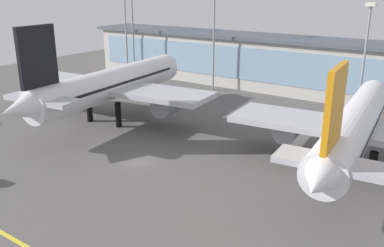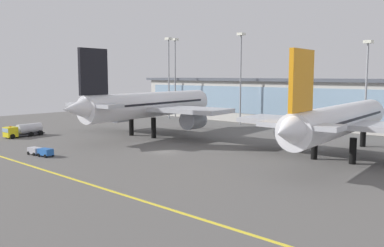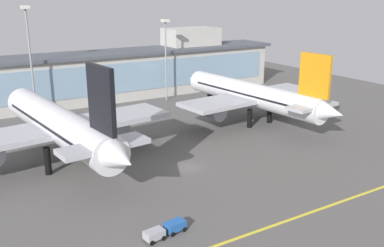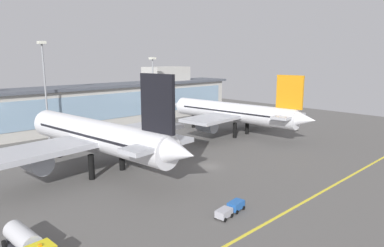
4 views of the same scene
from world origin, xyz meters
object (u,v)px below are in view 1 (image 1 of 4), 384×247
Objects in this scene: airliner_near_left at (112,84)px; apron_light_mast_east at (214,22)px; airliner_near_right at (355,126)px; apron_light_mast_far_east at (367,42)px; apron_light_mast_centre at (125,18)px; apron_light_mast_west at (132,16)px.

apron_light_mast_east reaches higher than airliner_near_left.
apron_light_mast_far_east reaches higher than airliner_near_right.
apron_light_mast_far_east is at bearing 0.54° from apron_light_mast_east.
airliner_near_right is at bearing -21.05° from apron_light_mast_centre.
apron_light_mast_east reaches higher than airliner_near_right.
airliner_near_right is (44.01, 3.16, -0.68)m from airliner_near_left.
apron_light_mast_west reaches higher than apron_light_mast_centre.
airliner_near_left is 50.12m from apron_light_mast_far_east.
airliner_near_right is 73.41m from apron_light_mast_centre.
apron_light_mast_centre is 61.56m from apron_light_mast_far_east.
apron_light_mast_west is (-25.79, 34.13, 9.77)m from airliner_near_left.
apron_light_mast_centre is at bearing -67.92° from apron_light_mast_west.
apron_light_mast_far_east reaches higher than airliner_near_left.
airliner_near_right is 1.84× the size of apron_light_mast_centre.
apron_light_mast_far_east is (63.42, -1.88, -2.36)m from apron_light_mast_west.
apron_light_mast_west is (-69.79, 30.97, 10.45)m from airliner_near_right.
airliner_near_left is at bearing -52.93° from apron_light_mast_west.
apron_light_mast_west is 63.49m from apron_light_mast_far_east.
apron_light_mast_east is 35.05m from apron_light_mast_far_east.
apron_light_mast_east reaches higher than apron_light_mast_far_east.
apron_light_mast_centre reaches higher than airliner_near_left.
apron_light_mast_west is 1.20× the size of apron_light_mast_far_east.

